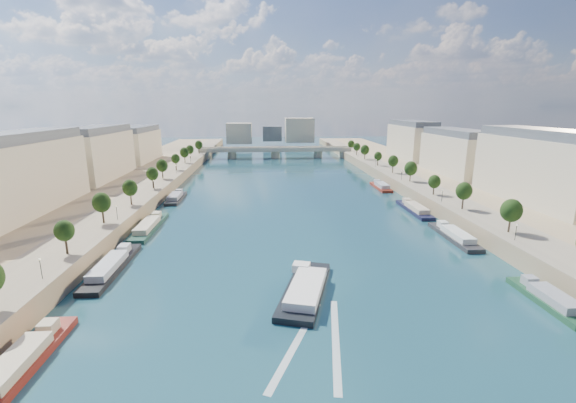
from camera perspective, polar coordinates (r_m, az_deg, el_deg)
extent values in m
plane|color=#0D2839|center=(146.60, 0.12, -0.87)|extent=(700.00, 700.00, 0.00)
cube|color=#9E8460|center=(158.38, -26.85, -0.35)|extent=(44.00, 520.00, 5.00)
cube|color=#9E8460|center=(167.05, 25.59, 0.47)|extent=(44.00, 520.00, 5.00)
cube|color=gray|center=(152.55, -21.77, 0.66)|extent=(14.00, 520.00, 0.10)
cube|color=gray|center=(159.70, 20.99, 1.29)|extent=(14.00, 520.00, 0.10)
cylinder|color=#382B1E|center=(99.65, -30.76, -5.94)|extent=(0.50, 0.50, 3.82)
ellipsoid|color=black|center=(98.61, -31.01, -3.97)|extent=(4.80, 4.80, 5.52)
cylinder|color=#382B1E|center=(120.46, -25.75, -2.17)|extent=(0.50, 0.50, 3.82)
ellipsoid|color=black|center=(119.60, -25.93, -0.51)|extent=(4.80, 4.80, 5.52)
cylinder|color=#382B1E|center=(142.27, -22.26, 0.48)|extent=(0.50, 0.50, 3.82)
ellipsoid|color=black|center=(141.55, -22.40, 1.90)|extent=(4.80, 4.80, 5.52)
cylinder|color=#382B1E|center=(164.70, -19.71, 2.42)|extent=(0.50, 0.50, 3.82)
ellipsoid|color=black|center=(164.07, -19.82, 3.65)|extent=(4.80, 4.80, 5.52)
cylinder|color=#382B1E|center=(187.51, -17.78, 3.89)|extent=(0.50, 0.50, 3.82)
ellipsoid|color=black|center=(186.96, -17.86, 4.97)|extent=(4.80, 4.80, 5.52)
cylinder|color=#382B1E|center=(210.59, -16.25, 5.03)|extent=(0.50, 0.50, 3.82)
ellipsoid|color=black|center=(210.10, -16.32, 6.00)|extent=(4.80, 4.80, 5.52)
cylinder|color=#382B1E|center=(233.86, -15.03, 5.95)|extent=(0.50, 0.50, 3.82)
ellipsoid|color=black|center=(233.42, -15.09, 6.82)|extent=(4.80, 4.80, 5.52)
cylinder|color=#382B1E|center=(257.26, -14.03, 6.69)|extent=(0.50, 0.50, 3.82)
ellipsoid|color=black|center=(256.86, -14.08, 7.49)|extent=(4.80, 4.80, 5.52)
cylinder|color=#382B1E|center=(280.76, -13.19, 7.31)|extent=(0.50, 0.50, 3.82)
ellipsoid|color=black|center=(280.39, -13.23, 8.04)|extent=(4.80, 4.80, 5.52)
cylinder|color=#382B1E|center=(116.12, 30.32, -3.27)|extent=(0.50, 0.50, 3.82)
ellipsoid|color=black|center=(115.23, 30.54, -1.56)|extent=(4.80, 4.80, 5.52)
cylinder|color=#382B1E|center=(135.82, 24.78, -0.36)|extent=(0.50, 0.50, 3.82)
ellipsoid|color=black|center=(135.06, 24.93, 1.11)|extent=(4.80, 4.80, 5.52)
cylinder|color=#382B1E|center=(156.73, 20.68, 1.79)|extent=(0.50, 0.50, 3.82)
ellipsoid|color=black|center=(156.07, 20.79, 3.08)|extent=(4.80, 4.80, 5.52)
cylinder|color=#382B1E|center=(178.41, 17.55, 3.42)|extent=(0.50, 0.50, 3.82)
ellipsoid|color=black|center=(177.83, 17.64, 4.56)|extent=(4.80, 4.80, 5.52)
cylinder|color=#382B1E|center=(200.63, 15.10, 4.69)|extent=(0.50, 0.50, 3.82)
ellipsoid|color=black|center=(200.11, 15.17, 5.70)|extent=(4.80, 4.80, 5.52)
cylinder|color=#382B1E|center=(223.21, 13.14, 5.70)|extent=(0.50, 0.50, 3.82)
ellipsoid|color=black|center=(222.75, 13.19, 6.61)|extent=(4.80, 4.80, 5.52)
cylinder|color=#382B1E|center=(246.06, 11.54, 6.51)|extent=(0.50, 0.50, 3.82)
ellipsoid|color=black|center=(245.64, 11.58, 7.34)|extent=(4.80, 4.80, 5.52)
cylinder|color=#382B1E|center=(269.11, 10.20, 7.19)|extent=(0.50, 0.50, 3.82)
ellipsoid|color=black|center=(268.73, 10.23, 7.95)|extent=(4.80, 4.80, 5.52)
cylinder|color=#382B1E|center=(292.32, 9.07, 7.75)|extent=(0.50, 0.50, 3.82)
ellipsoid|color=black|center=(291.97, 9.10, 8.45)|extent=(4.80, 4.80, 5.52)
cylinder|color=black|center=(88.58, -32.74, -8.48)|extent=(0.14, 0.14, 4.00)
sphere|color=#FFE5B2|center=(87.88, -32.92, -7.20)|extent=(0.36, 0.36, 0.36)
cylinder|color=black|center=(123.13, -24.00, -1.61)|extent=(0.14, 0.14, 4.00)
sphere|color=#FFE5B2|center=(122.62, -24.10, -0.67)|extent=(0.36, 0.36, 0.36)
cylinder|color=black|center=(160.23, -19.23, 2.19)|extent=(0.14, 0.14, 4.00)
sphere|color=#FFE5B2|center=(159.84, -19.29, 2.93)|extent=(0.36, 0.36, 0.36)
cylinder|color=black|center=(198.46, -16.27, 4.54)|extent=(0.14, 0.14, 4.00)
sphere|color=#FFE5B2|center=(198.15, -16.31, 5.14)|extent=(0.36, 0.36, 0.36)
cylinder|color=black|center=(237.27, -14.26, 6.12)|extent=(0.14, 0.14, 4.00)
sphere|color=#FFE5B2|center=(237.01, -14.29, 6.63)|extent=(0.36, 0.36, 0.36)
cylinder|color=black|center=(110.78, 30.67, -4.02)|extent=(0.14, 0.14, 4.00)
sphere|color=#FFE5B2|center=(110.22, 30.81, -2.98)|extent=(0.36, 0.36, 0.36)
cylinder|color=black|center=(144.17, 21.87, 0.72)|extent=(0.14, 0.14, 4.00)
sphere|color=#FFE5B2|center=(143.74, 21.94, 1.54)|extent=(0.36, 0.36, 0.36)
cylinder|color=black|center=(180.27, 16.47, 3.63)|extent=(0.14, 0.14, 4.00)
sphere|color=#FFE5B2|center=(179.93, 16.52, 4.29)|extent=(0.36, 0.36, 0.36)
cylinder|color=black|center=(217.74, 12.89, 5.54)|extent=(0.14, 0.14, 4.00)
sphere|color=#FFE5B2|center=(217.46, 12.92, 6.08)|extent=(0.36, 0.36, 0.36)
cylinder|color=black|center=(255.98, 10.35, 6.86)|extent=(0.14, 0.14, 4.00)
sphere|color=#FFE5B2|center=(255.74, 10.37, 7.33)|extent=(0.36, 0.36, 0.36)
cube|color=#C6B398|center=(147.09, -34.57, 2.69)|extent=(16.00, 52.00, 20.00)
cube|color=#474C54|center=(145.78, -35.19, 7.15)|extent=(14.72, 50.44, 3.20)
cube|color=#C6B398|center=(198.57, -26.22, 6.01)|extent=(16.00, 52.00, 20.00)
cube|color=#474C54|center=(197.60, -26.58, 9.34)|extent=(14.72, 50.44, 3.20)
cube|color=#C6B398|center=(252.89, -21.33, 7.89)|extent=(16.00, 52.00, 20.00)
cube|color=#474C54|center=(252.13, -21.57, 10.50)|extent=(14.72, 50.44, 3.20)
cube|color=#C6B398|center=(158.01, 33.16, 3.49)|extent=(16.00, 52.00, 20.00)
cube|color=#474C54|center=(156.78, 33.72, 7.66)|extent=(14.72, 50.44, 3.20)
cube|color=#C6B398|center=(206.79, 23.64, 6.54)|extent=(16.00, 52.00, 20.00)
cube|color=#474C54|center=(205.86, 23.95, 9.73)|extent=(14.72, 50.44, 3.20)
cube|color=#C6B398|center=(259.40, 17.81, 8.30)|extent=(16.00, 52.00, 20.00)
cube|color=#474C54|center=(258.65, 18.00, 10.85)|extent=(14.72, 50.44, 3.20)
cube|color=#C6B398|center=(352.77, -7.22, 10.00)|extent=(22.00, 18.00, 18.00)
cube|color=#C6B398|center=(363.71, 1.69, 10.53)|extent=(26.00, 20.00, 22.00)
cube|color=#474C54|center=(377.40, -2.38, 10.04)|extent=(18.00, 16.00, 14.00)
cube|color=#C1B79E|center=(288.05, -1.88, 7.68)|extent=(112.00, 11.00, 2.20)
cube|color=#C1B79E|center=(282.92, -1.85, 7.88)|extent=(112.00, 0.80, 0.90)
cube|color=#C1B79E|center=(292.86, -1.92, 8.08)|extent=(112.00, 0.80, 0.90)
cylinder|color=#C1B79E|center=(289.16, -8.27, 6.83)|extent=(6.40, 6.40, 5.00)
cylinder|color=#C1B79E|center=(288.47, -1.88, 6.95)|extent=(6.40, 6.40, 5.00)
cylinder|color=#C1B79E|center=(291.32, 4.47, 6.99)|extent=(6.40, 6.40, 5.00)
cube|color=#C1B79E|center=(291.38, -12.22, 6.72)|extent=(6.00, 12.00, 5.00)
cube|color=#C1B79E|center=(294.86, 8.35, 6.97)|extent=(6.00, 12.00, 5.00)
cube|color=black|center=(81.73, 2.54, -13.07)|extent=(14.42, 27.11, 1.86)
cube|color=white|center=(79.08, 2.72, -12.61)|extent=(10.59, 17.97, 1.68)
cube|color=white|center=(87.98, 1.98, -9.71)|extent=(4.45, 4.04, 1.80)
cube|color=silver|center=(66.99, 1.34, -20.00)|extent=(11.34, 24.37, 0.04)
cube|color=silver|center=(67.79, 7.07, -19.66)|extent=(5.34, 25.86, 0.04)
cube|color=maroon|center=(73.24, -34.43, -19.19)|extent=(5.00, 23.23, 1.80)
cube|color=#BBAB8C|center=(71.07, -35.41, -18.78)|extent=(4.10, 12.78, 1.60)
cube|color=#BBAB8C|center=(77.52, -31.99, -15.46)|extent=(2.50, 2.79, 1.80)
cube|color=black|center=(100.95, -24.56, -8.98)|extent=(5.00, 28.22, 1.80)
cube|color=#B2B6BE|center=(98.39, -25.11, -8.56)|extent=(4.10, 15.52, 1.60)
cube|color=#B2B6BE|center=(107.71, -23.10, -6.38)|extent=(2.50, 3.39, 1.80)
cube|color=#193F33|center=(128.70, -19.81, -3.69)|extent=(5.00, 29.05, 1.80)
cube|color=beige|center=(126.09, -20.15, -3.27)|extent=(4.10, 15.98, 1.60)
cube|color=beige|center=(136.26, -18.90, -1.87)|extent=(2.50, 3.49, 1.80)
cube|color=black|center=(164.90, -16.24, 0.34)|extent=(5.00, 21.61, 1.80)
cube|color=gray|center=(162.88, -16.40, 0.78)|extent=(4.10, 11.89, 1.60)
cube|color=gray|center=(170.70, -15.83, 1.44)|extent=(2.50, 2.59, 1.80)
cube|color=#1D492E|center=(92.75, 34.12, -12.22)|extent=(5.00, 19.24, 1.80)
cube|color=#92939A|center=(91.01, 34.86, -11.63)|extent=(4.10, 10.58, 1.60)
cube|color=#92939A|center=(96.18, 32.18, -9.87)|extent=(2.50, 2.31, 1.80)
cube|color=#2A2A2D|center=(122.36, 23.34, -4.92)|extent=(5.00, 24.55, 1.80)
cube|color=silver|center=(120.21, 23.83, -4.44)|extent=(4.10, 13.50, 1.60)
cube|color=silver|center=(128.10, 21.95, -3.12)|extent=(2.50, 2.95, 1.80)
cube|color=#171833|center=(148.41, 18.18, -1.28)|extent=(5.00, 25.54, 1.80)
cube|color=beige|center=(146.17, 18.52, -0.84)|extent=(4.10, 14.05, 1.60)
cube|color=beige|center=(154.88, 17.19, 0.10)|extent=(2.50, 3.06, 1.80)
cube|color=maroon|center=(185.61, 13.59, 1.99)|extent=(5.00, 20.74, 1.80)
cube|color=#ADB2BA|center=(183.73, 13.77, 2.40)|extent=(4.10, 11.41, 1.60)
cube|color=#ADB2BA|center=(191.09, 13.07, 2.90)|extent=(2.50, 2.49, 1.80)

